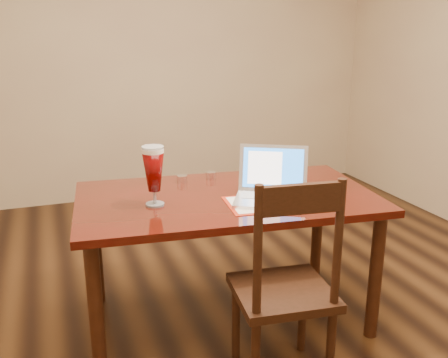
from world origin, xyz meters
name	(u,v)px	position (x,y,z in m)	size (l,w,h in m)	color
ground	(247,326)	(0.00, 0.00, 0.00)	(5.00, 5.00, 0.00)	black
dining_table	(226,209)	(-0.08, 0.13, 0.66)	(1.65, 1.03, 1.04)	#480E09
dining_chair	(285,289)	(-0.01, -0.46, 0.48)	(0.47, 0.45, 1.01)	black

